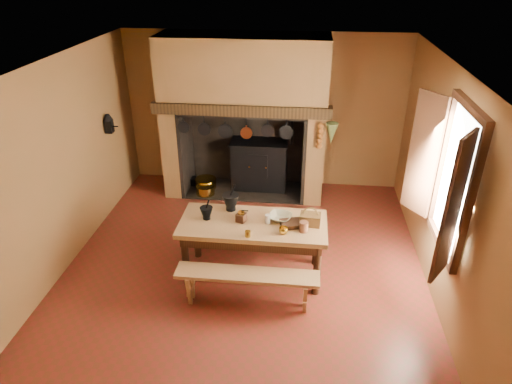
# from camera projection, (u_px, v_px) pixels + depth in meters

# --- Properties ---
(floor) EXTENTS (5.50, 5.50, 0.00)m
(floor) POSITION_uv_depth(u_px,v_px,m) (245.00, 266.00, 6.50)
(floor) COLOR maroon
(floor) RESTS_ON ground
(ceiling) EXTENTS (5.50, 5.50, 0.00)m
(ceiling) POSITION_uv_depth(u_px,v_px,m) (242.00, 67.00, 5.19)
(ceiling) COLOR silver
(ceiling) RESTS_ON back_wall
(back_wall) EXTENTS (5.00, 0.02, 2.80)m
(back_wall) POSITION_uv_depth(u_px,v_px,m) (264.00, 111.00, 8.26)
(back_wall) COLOR olive
(back_wall) RESTS_ON floor
(wall_left) EXTENTS (0.02, 5.50, 2.80)m
(wall_left) POSITION_uv_depth(u_px,v_px,m) (58.00, 169.00, 6.09)
(wall_left) COLOR olive
(wall_left) RESTS_ON floor
(wall_right) EXTENTS (0.02, 5.50, 2.80)m
(wall_right) POSITION_uv_depth(u_px,v_px,m) (445.00, 188.00, 5.60)
(wall_right) COLOR olive
(wall_right) RESTS_ON floor
(wall_front) EXTENTS (5.00, 0.02, 2.80)m
(wall_front) POSITION_uv_depth(u_px,v_px,m) (195.00, 338.00, 3.43)
(wall_front) COLOR olive
(wall_front) RESTS_ON floor
(chimney_breast) EXTENTS (2.95, 0.96, 2.80)m
(chimney_breast) POSITION_uv_depth(u_px,v_px,m) (244.00, 95.00, 7.71)
(chimney_breast) COLOR olive
(chimney_breast) RESTS_ON floor
(iron_range) EXTENTS (1.12, 0.55, 1.60)m
(iron_range) POSITION_uv_depth(u_px,v_px,m) (260.00, 164.00, 8.43)
(iron_range) COLOR black
(iron_range) RESTS_ON floor
(hearth_pans) EXTENTS (0.51, 0.62, 0.20)m
(hearth_pans) POSITION_uv_depth(u_px,v_px,m) (205.00, 186.00, 8.51)
(hearth_pans) COLOR gold
(hearth_pans) RESTS_ON floor
(hanging_pans) EXTENTS (1.92, 0.29, 0.27)m
(hanging_pans) POSITION_uv_depth(u_px,v_px,m) (238.00, 131.00, 7.48)
(hanging_pans) COLOR black
(hanging_pans) RESTS_ON chimney_breast
(onion_string) EXTENTS (0.12, 0.10, 0.46)m
(onion_string) POSITION_uv_depth(u_px,v_px,m) (320.00, 136.00, 7.35)
(onion_string) COLOR #AE6020
(onion_string) RESTS_ON chimney_breast
(herb_bunch) EXTENTS (0.20, 0.20, 0.35)m
(herb_bunch) POSITION_uv_depth(u_px,v_px,m) (331.00, 134.00, 7.31)
(herb_bunch) COLOR #4D592A
(herb_bunch) RESTS_ON chimney_breast
(window) EXTENTS (0.39, 1.75, 1.76)m
(window) POSITION_uv_depth(u_px,v_px,m) (445.00, 179.00, 5.12)
(window) COLOR white
(window) RESTS_ON wall_right
(wall_coffee_mill) EXTENTS (0.23, 0.16, 0.31)m
(wall_coffee_mill) POSITION_uv_depth(u_px,v_px,m) (109.00, 122.00, 7.39)
(wall_coffee_mill) COLOR black
(wall_coffee_mill) RESTS_ON wall_left
(work_table) EXTENTS (1.92, 0.86, 0.83)m
(work_table) POSITION_uv_depth(u_px,v_px,m) (253.00, 231.00, 6.02)
(work_table) COLOR #A6874C
(work_table) RESTS_ON floor
(bench_front) EXTENTS (1.77, 0.31, 0.50)m
(bench_front) POSITION_uv_depth(u_px,v_px,m) (247.00, 281.00, 5.61)
(bench_front) COLOR #A6874C
(bench_front) RESTS_ON floor
(bench_back) EXTENTS (1.62, 0.28, 0.46)m
(bench_back) POSITION_uv_depth(u_px,v_px,m) (258.00, 228.00, 6.75)
(bench_back) COLOR #A6874C
(bench_back) RESTS_ON floor
(mortar_large) EXTENTS (0.23, 0.23, 0.39)m
(mortar_large) POSITION_uv_depth(u_px,v_px,m) (231.00, 201.00, 6.19)
(mortar_large) COLOR black
(mortar_large) RESTS_ON work_table
(mortar_small) EXTENTS (0.17, 0.17, 0.29)m
(mortar_small) POSITION_uv_depth(u_px,v_px,m) (207.00, 212.00, 5.99)
(mortar_small) COLOR black
(mortar_small) RESTS_ON work_table
(coffee_grinder) EXTENTS (0.17, 0.14, 0.18)m
(coffee_grinder) POSITION_uv_depth(u_px,v_px,m) (241.00, 217.00, 5.95)
(coffee_grinder) COLOR #331C10
(coffee_grinder) RESTS_ON work_table
(brass_mug_a) EXTENTS (0.09, 0.09, 0.08)m
(brass_mug_a) POSITION_uv_depth(u_px,v_px,m) (248.00, 234.00, 5.64)
(brass_mug_a) COLOR gold
(brass_mug_a) RESTS_ON work_table
(brass_mug_b) EXTENTS (0.09, 0.09, 0.08)m
(brass_mug_b) POSITION_uv_depth(u_px,v_px,m) (241.00, 214.00, 6.07)
(brass_mug_b) COLOR gold
(brass_mug_b) RESTS_ON work_table
(mixing_bowl) EXTENTS (0.37, 0.37, 0.07)m
(mixing_bowl) POSITION_uv_depth(u_px,v_px,m) (280.00, 217.00, 6.00)
(mixing_bowl) COLOR #B1AF88
(mixing_bowl) RESTS_ON work_table
(stoneware_crock) EXTENTS (0.15, 0.15, 0.14)m
(stoneware_crock) POSITION_uv_depth(u_px,v_px,m) (304.00, 227.00, 5.73)
(stoneware_crock) COLOR brown
(stoneware_crock) RESTS_ON work_table
(glass_jar) EXTENTS (0.08, 0.08, 0.12)m
(glass_jar) POSITION_uv_depth(u_px,v_px,m) (268.00, 219.00, 5.91)
(glass_jar) COLOR beige
(glass_jar) RESTS_ON work_table
(wicker_basket) EXTENTS (0.28, 0.21, 0.25)m
(wicker_basket) POSITION_uv_depth(u_px,v_px,m) (310.00, 219.00, 5.88)
(wicker_basket) COLOR #493115
(wicker_basket) RESTS_ON work_table
(wooden_tray) EXTENTS (0.36, 0.30, 0.05)m
(wooden_tray) POSITION_uv_depth(u_px,v_px,m) (293.00, 223.00, 5.88)
(wooden_tray) COLOR #331C10
(wooden_tray) RESTS_ON work_table
(brass_cup) EXTENTS (0.13, 0.13, 0.09)m
(brass_cup) POSITION_uv_depth(u_px,v_px,m) (283.00, 231.00, 5.70)
(brass_cup) COLOR gold
(brass_cup) RESTS_ON work_table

